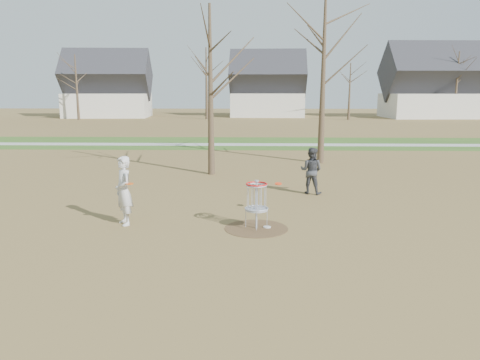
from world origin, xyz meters
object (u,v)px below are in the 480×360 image
Objects in this scene: player_throwing at (311,171)px; disc_golf_basket at (257,197)px; disc_grounded at (267,227)px; player_standing at (124,191)px.

disc_golf_basket is (-2.08, -4.54, 0.04)m from player_throwing.
disc_grounded is 0.16× the size of disc_golf_basket.
player_standing is 3.83m from disc_golf_basket.
disc_golf_basket reaches higher than disc_grounded.
player_throwing reaches higher than disc_golf_basket.
player_standing is 1.48× the size of disc_golf_basket.
disc_golf_basket is (3.81, -0.32, -0.08)m from player_standing.
player_standing is at bearing 176.81° from disc_grounded.
disc_golf_basket is at bearing 87.04° from player_throwing.
player_standing reaches higher than player_throwing.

